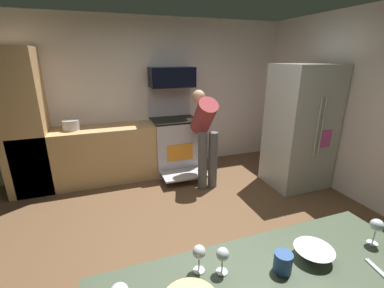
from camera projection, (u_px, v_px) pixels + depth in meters
ground_plane at (194, 242)px, 2.90m from camera, size 5.20×4.80×0.02m
wall_back at (149, 96)px, 4.57m from camera, size 5.20×0.12×2.60m
wall_right at (382, 112)px, 3.29m from camera, size 0.12×4.80×2.60m
lower_cabinet_run at (101, 154)px, 4.23m from camera, size 2.40×0.60×0.90m
cabinet_column at (23, 124)px, 3.72m from camera, size 0.60×0.60×2.10m
oven_range at (175, 143)px, 4.60m from camera, size 0.76×1.06×1.48m
microwave at (172, 77)px, 4.32m from camera, size 0.74×0.38×0.33m
refrigerator at (300, 127)px, 3.98m from camera, size 0.86×0.74×1.87m
person_cook at (205, 131)px, 3.95m from camera, size 0.31×0.63×1.48m
mixing_bowl_small at (313, 253)px, 1.43m from camera, size 0.21×0.21×0.06m
wine_glass_near at (223, 255)px, 1.31m from camera, size 0.07×0.07×0.15m
wine_glass_mid at (199, 253)px, 1.32m from camera, size 0.07×0.07×0.16m
wine_glass_far at (377, 226)px, 1.51m from camera, size 0.07×0.07×0.17m
mug_coffee at (283, 262)px, 1.34m from camera, size 0.09×0.09×0.11m
stock_pot at (71, 125)px, 3.95m from camera, size 0.25×0.25×0.16m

